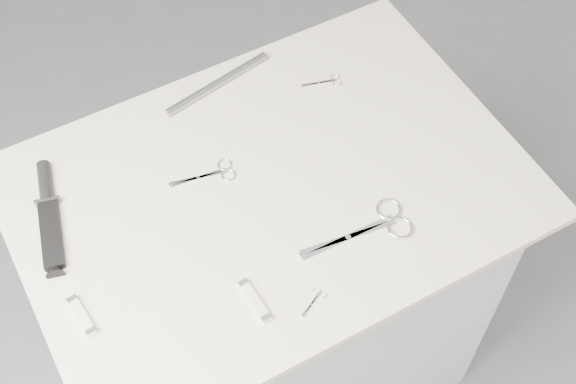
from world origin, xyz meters
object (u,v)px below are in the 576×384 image
embroidery_scissors_b (327,82)px  sheathed_knife (48,210)px  embroidery_scissors_a (215,173)px  tiny_scissors (315,299)px  metal_rail (217,83)px  plinth (274,296)px  pocket_knife_a (82,316)px  large_shears (378,225)px  pocket_knife_b (255,301)px

embroidery_scissors_b → sheathed_knife: (-0.65, -0.03, 0.01)m
embroidery_scissors_a → tiny_scissors: 0.34m
metal_rail → plinth: bearing=-95.3°
embroidery_scissors_a → embroidery_scissors_b: size_ratio=1.51×
pocket_knife_a → large_shears: bearing=-104.9°
plinth → pocket_knife_a: size_ratio=10.30×
pocket_knife_a → plinth: bearing=-84.0°
pocket_knife_b → plinth: bearing=-37.6°
plinth → pocket_knife_a: pocket_knife_a is taller
plinth → large_shears: size_ratio=3.98×
large_shears → pocket_knife_b: bearing=-169.5°
plinth → embroidery_scissors_b: 0.56m
embroidery_scissors_a → embroidery_scissors_b: same height
pocket_knife_a → embroidery_scissors_a: bearing=-69.3°
pocket_knife_b → metal_rail: size_ratio=0.36×
large_shears → tiny_scissors: large_shears is taller
embroidery_scissors_a → tiny_scissors: (0.03, -0.34, -0.00)m
sheathed_knife → large_shears: bearing=-107.5°
embroidery_scissors_b → pocket_knife_a: (-0.67, -0.27, 0.00)m
embroidery_scissors_a → pocket_knife_a: bearing=-143.2°
pocket_knife_a → metal_rail: (0.45, 0.38, 0.00)m
pocket_knife_a → pocket_knife_b: pocket_knife_b is taller
sheathed_knife → embroidery_scissors_b: bearing=-72.9°
plinth → large_shears: large_shears is taller
embroidery_scissors_b → pocket_knife_b: 0.55m
plinth → pocket_knife_b: bearing=-124.7°
large_shears → embroidery_scissors_b: bearing=78.8°
large_shears → embroidery_scissors_a: (-0.22, 0.26, -0.00)m
large_shears → pocket_knife_b: (-0.28, -0.03, 0.00)m
embroidery_scissors_a → sheathed_knife: sheathed_knife is taller
embroidery_scissors_a → pocket_knife_b: bearing=-91.4°
large_shears → pocket_knife_a: (-0.57, 0.09, 0.00)m
sheathed_knife → pocket_knife_b: size_ratio=2.65×
large_shears → sheathed_knife: (-0.54, 0.34, 0.01)m
tiny_scissors → metal_rail: size_ratio=0.24×
embroidery_scissors_a → tiny_scissors: bearing=-73.5°
plinth → sheathed_knife: (-0.40, 0.16, 0.48)m
tiny_scissors → pocket_knife_b: bearing=126.8°
sheathed_knife → metal_rail: 0.45m
plinth → sheathed_knife: sheathed_knife is taller
metal_rail → large_shears: bearing=-76.8°
plinth → large_shears: bearing=-52.7°
pocket_knife_a → metal_rail: bearing=-55.6°
embroidery_scissors_b → metal_rail: metal_rail is taller
large_shears → embroidery_scissors_b: size_ratio=2.54×
embroidery_scissors_a → metal_rail: (0.11, 0.21, 0.01)m
large_shears → metal_rail: size_ratio=0.86×
plinth → pocket_knife_b: pocket_knife_b is taller
tiny_scissors → sheathed_knife: (-0.36, 0.41, 0.01)m
sheathed_knife → pocket_knife_b: (0.26, -0.37, -0.00)m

